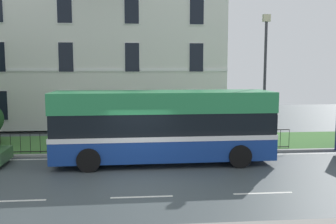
{
  "coord_description": "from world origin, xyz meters",
  "views": [
    {
      "loc": [
        -0.2,
        -13.37,
        4.08
      ],
      "look_at": [
        1.38,
        4.06,
        2.06
      ],
      "focal_mm": 39.78,
      "sensor_mm": 36.0,
      "label": 1
    }
  ],
  "objects_px": {
    "litter_bin": "(227,135)",
    "street_lamp_post": "(265,71)",
    "single_decker_bus": "(164,126)",
    "georgian_townhouse": "(104,38)"
  },
  "relations": [
    {
      "from": "single_decker_bus",
      "to": "litter_bin",
      "type": "height_order",
      "value": "single_decker_bus"
    },
    {
      "from": "georgian_townhouse",
      "to": "single_decker_bus",
      "type": "height_order",
      "value": "georgian_townhouse"
    },
    {
      "from": "street_lamp_post",
      "to": "litter_bin",
      "type": "relative_size",
      "value": 5.64
    },
    {
      "from": "street_lamp_post",
      "to": "georgian_townhouse",
      "type": "bearing_deg",
      "value": 132.2
    },
    {
      "from": "georgian_townhouse",
      "to": "street_lamp_post",
      "type": "bearing_deg",
      "value": -47.8
    },
    {
      "from": "litter_bin",
      "to": "street_lamp_post",
      "type": "bearing_deg",
      "value": 0.36
    },
    {
      "from": "georgian_townhouse",
      "to": "single_decker_bus",
      "type": "bearing_deg",
      "value": -74.58
    },
    {
      "from": "street_lamp_post",
      "to": "litter_bin",
      "type": "xyz_separation_m",
      "value": [
        -1.92,
        -0.01,
        -3.24
      ]
    },
    {
      "from": "georgian_townhouse",
      "to": "single_decker_bus",
      "type": "distance_m",
      "value": 13.83
    },
    {
      "from": "street_lamp_post",
      "to": "litter_bin",
      "type": "bearing_deg",
      "value": -179.64
    }
  ]
}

